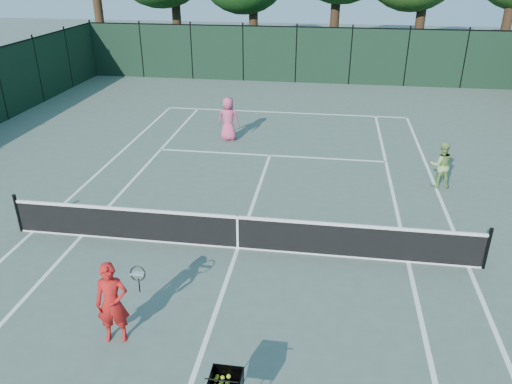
# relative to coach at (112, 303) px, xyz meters

# --- Properties ---
(ground) EXTENTS (90.00, 90.00, 0.00)m
(ground) POSITION_rel_coach_xyz_m (1.67, 3.51, -0.83)
(ground) COLOR #4E5E52
(ground) RESTS_ON ground
(sideline_doubles_left) EXTENTS (0.10, 23.77, 0.01)m
(sideline_doubles_left) POSITION_rel_coach_xyz_m (-3.81, 3.51, -0.83)
(sideline_doubles_left) COLOR white
(sideline_doubles_left) RESTS_ON ground
(sideline_doubles_right) EXTENTS (0.10, 23.77, 0.01)m
(sideline_doubles_right) POSITION_rel_coach_xyz_m (7.16, 3.51, -0.83)
(sideline_doubles_right) COLOR white
(sideline_doubles_right) RESTS_ON ground
(sideline_singles_left) EXTENTS (0.10, 23.77, 0.01)m
(sideline_singles_left) POSITION_rel_coach_xyz_m (-2.44, 3.51, -0.83)
(sideline_singles_left) COLOR white
(sideline_singles_left) RESTS_ON ground
(sideline_singles_right) EXTENTS (0.10, 23.77, 0.01)m
(sideline_singles_right) POSITION_rel_coach_xyz_m (5.79, 3.51, -0.83)
(sideline_singles_right) COLOR white
(sideline_singles_right) RESTS_ON ground
(baseline_far) EXTENTS (10.97, 0.10, 0.01)m
(baseline_far) POSITION_rel_coach_xyz_m (1.67, 15.39, -0.83)
(baseline_far) COLOR white
(baseline_far) RESTS_ON ground
(service_line_far) EXTENTS (8.23, 0.10, 0.01)m
(service_line_far) POSITION_rel_coach_xyz_m (1.67, 9.91, -0.83)
(service_line_far) COLOR white
(service_line_far) RESTS_ON ground
(center_service_line) EXTENTS (0.10, 12.80, 0.01)m
(center_service_line) POSITION_rel_coach_xyz_m (1.67, 3.51, -0.83)
(center_service_line) COLOR white
(center_service_line) RESTS_ON ground
(tennis_net) EXTENTS (11.69, 0.09, 1.06)m
(tennis_net) POSITION_rel_coach_xyz_m (1.67, 3.51, -0.36)
(tennis_net) COLOR black
(tennis_net) RESTS_ON ground
(fence_far) EXTENTS (24.00, 0.05, 3.00)m
(fence_far) POSITION_rel_coach_xyz_m (1.67, 21.51, 0.67)
(fence_far) COLOR black
(fence_far) RESTS_ON ground
(coach) EXTENTS (0.85, 0.75, 1.66)m
(coach) POSITION_rel_coach_xyz_m (0.00, 0.00, 0.00)
(coach) COLOR red
(coach) RESTS_ON ground
(player_pink) EXTENTS (0.87, 0.60, 1.69)m
(player_pink) POSITION_rel_coach_xyz_m (-0.13, 11.34, 0.02)
(player_pink) COLOR #D44B71
(player_pink) RESTS_ON ground
(player_green) EXTENTS (0.76, 0.62, 1.47)m
(player_green) POSITION_rel_coach_xyz_m (7.22, 8.03, -0.10)
(player_green) COLOR #8AB55A
(player_green) RESTS_ON ground
(ball_hopper) EXTENTS (0.50, 0.50, 0.93)m
(ball_hopper) POSITION_rel_coach_xyz_m (2.43, -1.52, -0.05)
(ball_hopper) COLOR black
(ball_hopper) RESTS_ON ground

